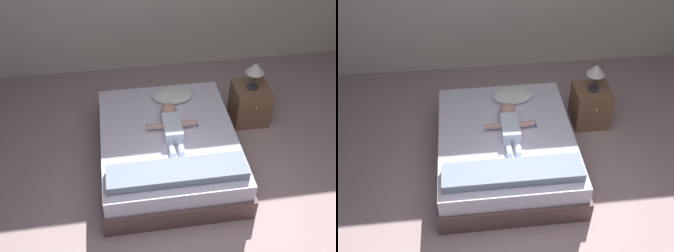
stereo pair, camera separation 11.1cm
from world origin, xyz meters
The scene contains 8 objects.
ground_plane centered at (0.00, 0.00, 0.00)m, with size 8.00×8.00×0.00m, color #B69897.
bed centered at (-0.05, 1.04, 0.21)m, with size 1.43×1.70×0.43m.
pillow centered at (0.08, 1.60, 0.48)m, with size 0.45×0.31×0.11m.
baby centered at (-0.01, 1.09, 0.50)m, with size 0.52×0.68×0.18m.
toothbrush centered at (0.27, 1.15, 0.43)m, with size 0.02×0.13×0.02m.
nightstand centered at (1.01, 1.61, 0.23)m, with size 0.40×0.43×0.47m.
lamp centered at (1.01, 1.61, 0.72)m, with size 0.21×0.21×0.33m.
blanket centered at (-0.05, 0.46, 0.47)m, with size 1.29×0.29×0.09m.
Camera 2 is at (-0.39, -1.97, 3.22)m, focal length 43.19 mm.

